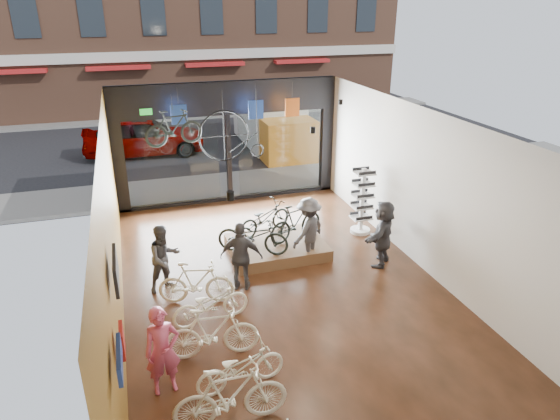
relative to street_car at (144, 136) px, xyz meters
name	(u,v)px	position (x,y,z in m)	size (l,w,h in m)	color
ground_plane	(288,295)	(2.34, -12.00, -0.85)	(7.00, 12.00, 0.04)	black
ceiling	(289,125)	(2.34, -12.00, 2.99)	(7.00, 12.00, 0.04)	black
wall_left	(111,238)	(-1.18, -12.00, 1.07)	(0.04, 12.00, 3.80)	olive
wall_right	(435,197)	(5.86, -12.00, 1.07)	(0.04, 12.00, 3.80)	beige
storefront	(228,143)	(2.34, -6.00, 1.07)	(7.00, 0.26, 3.80)	black
exit_sign	(146,112)	(-0.06, -6.12, 2.22)	(0.35, 0.06, 0.18)	#198C26
street_road	(191,134)	(2.34, 3.00, -0.84)	(30.00, 18.00, 0.02)	black
sidewalk_near	(223,185)	(2.34, -4.80, -0.77)	(30.00, 2.40, 0.12)	slate
sidewalk_far	(181,116)	(2.34, 7.00, -0.77)	(30.00, 2.00, 0.12)	slate
street_car	(144,136)	(0.00, 0.00, 0.00)	(1.96, 4.87, 1.66)	gray
box_truck	(275,122)	(5.38, -1.00, 0.43)	(2.13, 6.39, 2.52)	silver
floor_bike_1	(230,396)	(0.37, -15.22, -0.30)	(0.50, 1.77, 1.07)	#EDE7CD
floor_bike_2	(240,367)	(0.69, -14.49, -0.42)	(0.54, 1.55, 0.82)	#EDE7CD
floor_bike_3	(212,333)	(0.39, -13.57, -0.32)	(0.48, 1.71, 1.03)	#EDE7CD
floor_bike_4	(211,304)	(0.55, -12.50, -0.41)	(0.55, 1.59, 0.83)	#EDE7CD
floor_bike_5	(196,283)	(0.38, -11.72, -0.34)	(0.46, 1.61, 0.97)	#EDE7CD
display_platform	(277,247)	(2.69, -10.04, -0.68)	(2.40, 1.80, 0.30)	brown
display_bike_left	(253,236)	(1.97, -10.41, -0.07)	(0.61, 1.76, 0.93)	black
display_bike_mid	(296,222)	(3.22, -10.01, -0.04)	(0.46, 1.64, 0.98)	black
display_bike_right	(265,218)	(2.54, -9.43, -0.09)	(0.58, 1.65, 0.87)	black
customer_0	(163,351)	(-0.52, -14.18, -0.03)	(0.58, 0.38, 1.59)	#CC4C72
customer_1	(164,258)	(-0.19, -10.96, -0.05)	(0.76, 0.59, 1.56)	#3F3F44
customer_2	(241,257)	(1.44, -11.45, -0.02)	(0.95, 0.39, 1.61)	#3F3F44
customer_3	(308,230)	(3.32, -10.65, 0.00)	(1.07, 0.62, 1.66)	#3F3F44
customer_5	(383,233)	(4.97, -11.37, 0.00)	(1.55, 0.49, 1.67)	#3F3F44
sunglasses_rack	(362,201)	(5.29, -9.56, 0.11)	(0.55, 0.46, 1.88)	white
wall_merch	(128,390)	(-1.04, -15.50, 0.47)	(0.40, 2.40, 2.60)	navy
penny_farthing	(235,137)	(2.20, -7.62, 1.67)	(1.79, 0.06, 1.44)	black
hung_bike	(174,128)	(0.54, -7.80, 2.10)	(0.45, 1.58, 0.95)	black
jersey_left	(179,115)	(0.81, -6.80, 2.22)	(0.45, 0.03, 0.55)	#1E3F99
jersey_mid	(256,110)	(3.05, -6.80, 2.22)	(0.45, 0.03, 0.55)	#1E3F99
jersey_right	(292,107)	(4.18, -6.80, 2.22)	(0.45, 0.03, 0.55)	#CC5919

